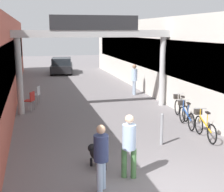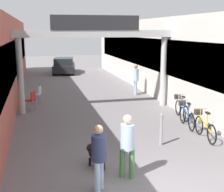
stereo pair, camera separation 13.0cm
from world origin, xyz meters
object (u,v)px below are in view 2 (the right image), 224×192
Objects in this scene: cafe_chair_aluminium_farther at (38,93)px; bicycle_blue_third at (186,115)px; pedestrian_companion at (99,154)px; parked_car_black at (64,66)px; pedestrian_carrying_crate at (136,78)px; bicycle_orange_second at (204,126)px; cafe_chair_red_nearer at (31,99)px; bollard_post_metal at (161,129)px; bicycle_silver_farthest at (181,108)px; dog_on_leash at (95,154)px; pedestrian_with_dog at (127,142)px.

bicycle_blue_third is at bearing -43.38° from cafe_chair_aluminium_farther.
parked_car_black is (1.01, 20.56, -0.26)m from pedestrian_companion.
bicycle_orange_second is (0.03, -7.57, -0.57)m from pedestrian_carrying_crate.
cafe_chair_red_nearer is 1.00× the size of cafe_chair_aluminium_farther.
bollard_post_metal is (-1.66, -7.87, -0.47)m from pedestrian_carrying_crate.
pedestrian_carrying_crate is at bearing 78.05° from bollard_post_metal.
bicycle_blue_third is at bearing -106.59° from bicycle_silver_farthest.
bicycle_blue_third reaches higher than dog_on_leash.
dog_on_leash is 19.32m from parked_car_black.
cafe_chair_aluminium_farther is at bearing 118.79° from bollard_post_metal.
pedestrian_with_dog is 0.94m from pedestrian_companion.
cafe_chair_red_nearer is at bearing 101.20° from pedestrian_companion.
pedestrian_companion reaches higher than cafe_chair_aluminium_farther.
bicycle_blue_third is (0.07, -6.17, -0.57)m from pedestrian_carrying_crate.
pedestrian_with_dog is 1.03× the size of pedestrian_companion.
cafe_chair_aluminium_farther is (-5.55, 5.24, 0.10)m from bicycle_blue_third.
bicycle_silver_farthest reaches higher than cafe_chair_red_nearer.
pedestrian_with_dog is 10.36m from pedestrian_carrying_crate.
pedestrian_companion is 0.95× the size of bicycle_silver_farthest.
bicycle_silver_farthest is at bearing 51.56° from pedestrian_with_dog.
bicycle_blue_third is (4.26, 4.10, -0.47)m from pedestrian_companion.
dog_on_leash is 6.97m from cafe_chair_red_nearer.
cafe_chair_red_nearer is at bearing 107.65° from pedestrian_with_dog.
bicycle_silver_farthest is 1.89× the size of cafe_chair_red_nearer.
bicycle_silver_farthest is (0.41, -5.03, -0.57)m from pedestrian_carrying_crate.
cafe_chair_red_nearer is (-1.74, 6.75, 0.17)m from dog_on_leash.
cafe_chair_red_nearer is (-5.80, 5.32, 0.10)m from bicycle_orange_second.
pedestrian_carrying_crate is at bearing 90.22° from bicycle_orange_second.
pedestrian_companion is 0.95× the size of bicycle_orange_second.
bollard_post_metal is (2.37, 1.14, 0.17)m from dog_on_leash.
parked_car_black reaches higher than cafe_chair_aluminium_farther.
bicycle_orange_second is at bearing -42.51° from cafe_chair_red_nearer.
bollard_post_metal is (-1.69, -0.29, 0.10)m from bicycle_orange_second.
bicycle_silver_farthest is at bearing -85.36° from pedestrian_carrying_crate.
bicycle_orange_second is at bearing -50.35° from cafe_chair_aluminium_farther.
parked_car_black is at bearing 94.75° from bollard_post_metal.
cafe_chair_red_nearer is (-5.84, 3.92, 0.10)m from bicycle_blue_third.
cafe_chair_aluminium_farther is at bearing 97.86° from pedestrian_companion.
dog_on_leash is 2.64m from bollard_post_metal.
dog_on_leash is (-0.66, 0.79, -0.57)m from pedestrian_with_dog.
pedestrian_carrying_crate is (3.37, 9.80, 0.06)m from pedestrian_with_dog.
pedestrian_carrying_crate is 1.96× the size of cafe_chair_aluminium_farther.
bicycle_orange_second is 1.00× the size of bicycle_blue_third.
bicycle_silver_farthest is at bearing 81.52° from bicycle_orange_second.
pedestrian_companion reaches higher than bollard_post_metal.
bicycle_orange_second is at bearing -98.48° from bicycle_silver_farthest.
bicycle_blue_third is 7.63m from cafe_chair_aluminium_farther.
pedestrian_with_dog is 1.85× the size of cafe_chair_red_nearer.
parked_car_black is (-1.51, 18.16, 0.11)m from bollard_post_metal.
bicycle_orange_second is at bearing -89.78° from pedestrian_carrying_crate.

